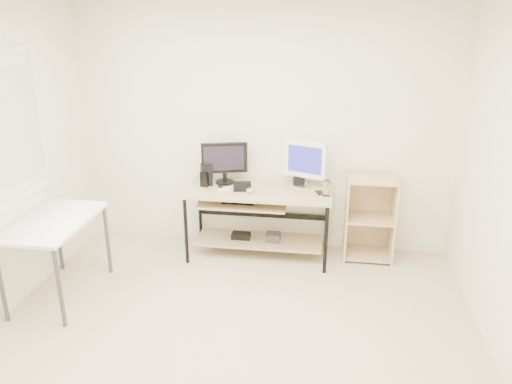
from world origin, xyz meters
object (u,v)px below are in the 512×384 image
object	(u,v)px
desk	(256,208)
white_imac	(305,160)
black_monitor	(224,160)
audio_controller	(204,179)
shelf_unit	(369,216)
side_table	(54,228)

from	to	relation	value
desk	white_imac	world-z (taller)	white_imac
black_monitor	audio_controller	world-z (taller)	black_monitor
shelf_unit	desk	bearing A→B (deg)	-172.23
shelf_unit	white_imac	xyz separation A→B (m)	(-0.69, -0.01, 0.59)
desk	white_imac	bearing A→B (deg)	16.95
desk	audio_controller	distance (m)	0.62
black_monitor	white_imac	distance (m)	0.84
white_imac	audio_controller	size ratio (longest dim) A/B	3.12
black_monitor	audio_controller	bearing A→B (deg)	-158.29
desk	black_monitor	bearing A→B (deg)	157.94
side_table	black_monitor	distance (m)	1.80
desk	side_table	size ratio (longest dim) A/B	1.50
white_imac	audio_controller	world-z (taller)	white_imac
side_table	audio_controller	size ratio (longest dim) A/B	6.28
shelf_unit	white_imac	world-z (taller)	white_imac
shelf_unit	white_imac	size ratio (longest dim) A/B	1.81
desk	shelf_unit	size ratio (longest dim) A/B	1.67
audio_controller	side_table	bearing A→B (deg)	-120.41
black_monitor	white_imac	xyz separation A→B (m)	(0.84, 0.00, 0.03)
side_table	black_monitor	world-z (taller)	black_monitor
side_table	white_imac	xyz separation A→B (m)	(2.14, 1.21, 0.37)
side_table	shelf_unit	size ratio (longest dim) A/B	1.11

